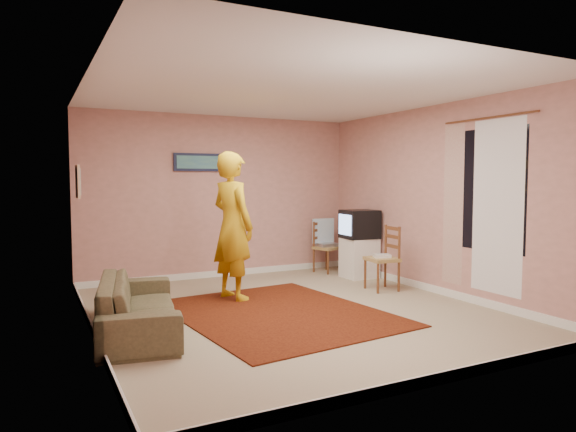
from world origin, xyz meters
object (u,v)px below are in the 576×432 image
tv_cabinet (359,258)px  chair_b (382,251)px  crt_tv (359,224)px  chair_a (327,241)px  sofa (138,305)px  person (233,226)px

tv_cabinet → chair_b: size_ratio=1.27×
crt_tv → chair_a: (-0.20, 0.65, -0.34)m
sofa → person: 1.82m
tv_cabinet → crt_tv: bearing=176.4°
crt_tv → person: bearing=-164.2°
chair_a → sofa: bearing=-168.3°
chair_a → sofa: size_ratio=0.26×
tv_cabinet → person: person is taller
chair_b → person: person is taller
tv_cabinet → chair_b: bearing=-105.5°
chair_b → sofa: chair_b is taller
chair_a → person: bearing=-170.6°
sofa → tv_cabinet: bearing=-59.0°
tv_cabinet → sofa: size_ratio=0.33×
sofa → person: size_ratio=0.99×
crt_tv → sofa: 4.06m
crt_tv → chair_b: crt_tv is taller
tv_cabinet → sofa: (-3.75, -1.44, -0.04)m
crt_tv → sofa: (-3.74, -1.44, -0.58)m
crt_tv → sofa: size_ratio=0.29×
chair_b → crt_tv: bearing=170.5°
chair_a → chair_b: 1.59m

